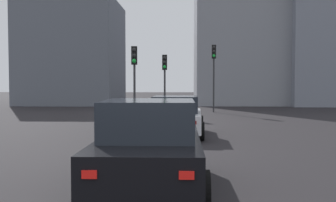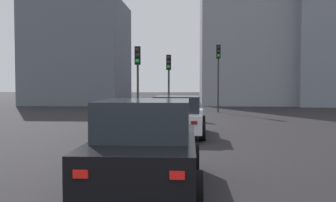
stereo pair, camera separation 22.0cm
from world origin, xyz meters
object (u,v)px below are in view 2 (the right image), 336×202
traffic_light_near_left (218,64)px  traffic_light_near_right (138,68)px  car_white_lead (178,116)px  car_black_second (146,147)px  traffic_light_far_left (169,72)px

traffic_light_near_left → traffic_light_near_right: 8.16m
car_white_lead → car_black_second: size_ratio=1.01×
traffic_light_far_left → traffic_light_near_right: bearing=-16.5°
car_black_second → traffic_light_far_left: traffic_light_far_left is taller
traffic_light_near_left → car_white_lead: bearing=-8.3°
traffic_light_near_right → traffic_light_far_left: (4.05, -1.28, -0.09)m
traffic_light_near_left → traffic_light_near_right: traffic_light_near_left is taller
car_black_second → traffic_light_far_left: 16.46m
car_white_lead → traffic_light_far_left: traffic_light_far_left is taller
traffic_light_near_right → traffic_light_far_left: bearing=160.8°
car_black_second → traffic_light_far_left: size_ratio=1.14×
traffic_light_near_right → traffic_light_far_left: traffic_light_near_right is taller
car_white_lead → traffic_light_near_right: size_ratio=1.11×
car_black_second → traffic_light_far_left: bearing=1.7°
traffic_light_near_right → car_white_lead: bearing=22.5°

